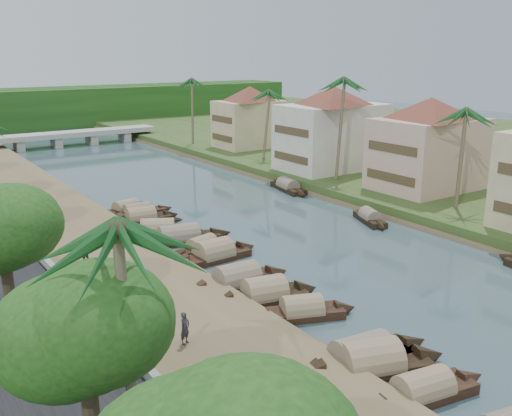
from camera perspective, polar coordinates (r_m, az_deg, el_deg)
ground at (r=41.44m, az=13.63°, el=-7.02°), size 220.00×220.00×0.00m
left_bank at (r=49.41m, az=-17.47°, el=-3.14°), size 10.00×180.00×0.80m
right_bank at (r=67.61m, az=12.02°, el=2.33°), size 16.00×180.00×1.20m
retaining_wall at (r=48.18m, az=-22.32°, el=-2.88°), size 0.40×180.00×1.10m
treeline at (r=129.04m, az=-21.57°, el=9.23°), size 120.00×14.00×8.00m
bridge at (r=102.37m, az=-17.76°, el=6.94°), size 28.00×4.00×2.40m
building_mid at (r=63.46m, az=16.84°, el=6.25°), size 14.11×14.11×9.70m
building_far at (r=72.24m, az=7.66°, el=8.01°), size 15.59×15.59×10.20m
building_distant at (r=88.62m, az=-0.62°, el=9.17°), size 12.62×12.62×9.20m
sampan_1 at (r=30.04m, az=11.37°, el=-15.06°), size 8.74×4.57×2.51m
sampan_2 at (r=28.55m, az=16.33°, el=-17.21°), size 7.68×2.72×2.02m
sampan_3 at (r=30.56m, az=10.52°, el=-14.46°), size 8.95×2.88×2.35m
sampan_4 at (r=34.89m, az=4.61°, el=-10.29°), size 7.14×4.02×2.04m
sampan_5 at (r=36.94m, az=0.88°, el=-8.70°), size 7.90×3.49×2.43m
sampan_6 at (r=39.06m, az=-1.90°, el=-7.32°), size 8.52×2.47×2.48m
sampan_7 at (r=45.71m, az=-5.42°, el=-3.96°), size 6.86×3.10×1.85m
sampan_8 at (r=43.99m, az=-4.23°, el=-4.69°), size 8.07×2.40×2.45m
sampan_9 at (r=48.11m, az=-7.68°, el=-3.01°), size 9.67×3.59×2.37m
sampan_10 at (r=50.16m, az=-9.79°, el=-2.33°), size 8.24×5.59×2.31m
sampan_11 at (r=54.35m, az=-11.42°, el=-1.03°), size 7.72×2.46×2.19m
sampan_12 at (r=56.50m, az=-11.74°, el=-0.43°), size 7.56×1.57×1.85m
sampan_13 at (r=57.80m, az=-12.87°, el=-0.14°), size 6.95×3.04×1.91m
sampan_15 at (r=54.47m, az=11.32°, el=-1.00°), size 3.58×6.54×1.80m
sampan_16 at (r=65.78m, az=3.22°, el=2.11°), size 3.03×8.52×2.06m
canoe_1 at (r=34.79m, az=2.52°, el=-10.89°), size 4.74×2.07×0.76m
canoe_2 at (r=53.70m, az=-9.75°, el=-1.50°), size 5.06×0.99×0.73m
palm_1 at (r=55.61m, az=20.17°, el=8.91°), size 3.20×3.20×10.67m
palm_2 at (r=64.99m, az=8.48°, el=12.35°), size 3.20×3.20×12.87m
palm_3 at (r=78.07m, az=0.91°, el=11.40°), size 3.20×3.20×10.61m
palm_4 at (r=18.00m, az=-13.27°, el=-2.41°), size 3.20×3.20×10.48m
palm_7 at (r=91.55m, az=-6.50°, el=12.47°), size 3.20×3.20×11.56m
tree_1 at (r=20.35m, az=-16.84°, el=-11.60°), size 5.12×5.12×7.27m
tree_2 at (r=32.38m, az=-24.10°, el=-2.07°), size 5.29×5.29×7.38m
tree_6 at (r=75.87m, az=10.36°, el=8.21°), size 4.68×4.68×7.14m
person_near at (r=30.33m, az=-7.12°, el=-11.83°), size 0.76×0.66×1.77m
person_far at (r=42.60m, az=-16.83°, el=-4.25°), size 0.88×0.71×1.72m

